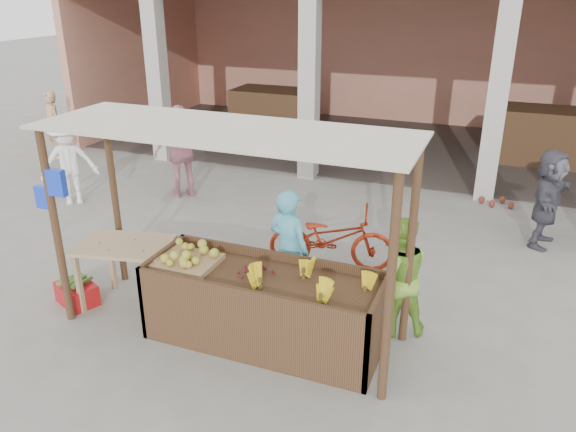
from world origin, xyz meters
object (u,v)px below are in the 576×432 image
at_px(fruit_stall, 264,310).
at_px(motorcycle, 331,237).
at_px(side_table, 125,254).
at_px(red_crate, 77,293).
at_px(vendor_blue, 289,247).
at_px(vendor_green, 399,273).

bearing_deg(fruit_stall, motorcycle, 85.14).
relative_size(side_table, motorcycle, 0.66).
bearing_deg(red_crate, vendor_blue, 44.11).
bearing_deg(vendor_blue, motorcycle, -80.68).
distance_m(red_crate, vendor_green, 3.99).
bearing_deg(motorcycle, fruit_stall, 162.59).
xyz_separation_m(fruit_stall, vendor_blue, (-0.00, 0.77, 0.43)).
distance_m(red_crate, motorcycle, 3.41).
height_order(red_crate, vendor_green, vendor_green).
relative_size(fruit_stall, red_crate, 5.06).
bearing_deg(motorcycle, red_crate, 115.24).
distance_m(vendor_green, motorcycle, 1.69).
distance_m(side_table, red_crate, 0.93).
height_order(red_crate, motorcycle, motorcycle).
distance_m(side_table, vendor_blue, 1.97).
bearing_deg(vendor_green, motorcycle, -68.25).
height_order(red_crate, vendor_blue, vendor_blue).
xyz_separation_m(red_crate, motorcycle, (2.68, 2.08, 0.34)).
xyz_separation_m(side_table, motorcycle, (1.99, 1.91, -0.26)).
height_order(fruit_stall, side_table, side_table).
relative_size(fruit_stall, vendor_blue, 1.57).
bearing_deg(vendor_blue, side_table, 39.67).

